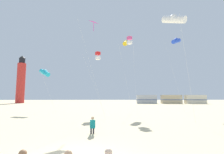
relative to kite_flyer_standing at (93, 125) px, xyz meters
name	(u,v)px	position (x,y,z in m)	size (l,w,h in m)	color
kite_flyer_standing	(93,125)	(0.00, 0.00, 0.00)	(0.37, 0.53, 1.16)	#147F84
kite_box_rainbow	(129,40)	(4.34, 13.23, 10.18)	(1.44, 1.44, 11.39)	silver
kite_diamond_magenta	(93,26)	(-0.75, 8.96, 10.56)	(3.46, 2.49, 11.96)	silver
kite_tube_cyan	(45,72)	(-8.97, 15.77, 5.61)	(3.11, 3.06, 6.92)	silver
kite_tube_blue	(176,41)	(12.88, 16.56, 11.32)	(3.25, 3.21, 12.64)	silver
kite_tube_gold	(126,43)	(4.16, 16.35, 10.76)	(2.12, 2.67, 12.08)	silver
kite_box_scarlet	(98,56)	(-0.40, 13.38, 7.82)	(3.24, 2.50, 9.02)	silver
kite_tube_white	(174,19)	(7.54, 4.41, 9.44)	(2.62, 2.75, 10.76)	silver
lighthouse_distant	(21,81)	(-29.17, 49.04, 7.22)	(2.80, 2.80, 16.80)	red
rv_van_silver	(147,99)	(14.17, 44.64, 0.78)	(6.62, 2.88, 2.80)	#B7BABF
rv_van_tan	(171,99)	(22.10, 43.80, 0.78)	(6.59, 2.78, 2.80)	#C6B28C
rv_van_cream	(195,99)	(29.78, 43.18, 0.78)	(6.47, 2.41, 2.80)	beige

